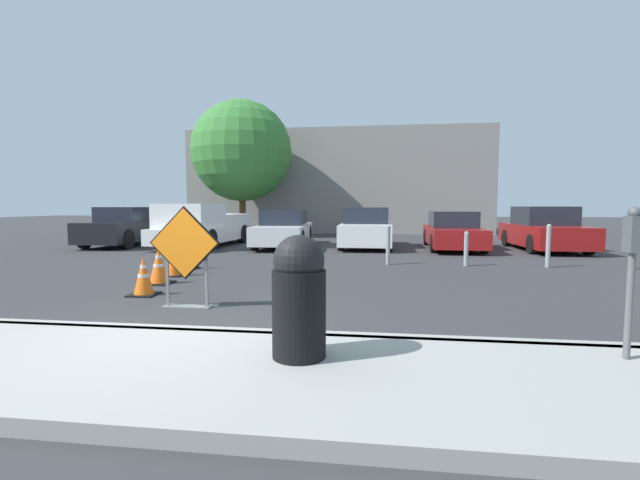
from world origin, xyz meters
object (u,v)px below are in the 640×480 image
object	(u,v)px
traffic_cone_nearest	(144,276)
bollard_nearest	(388,244)
parked_car_nearest	(125,228)
parked_car_second	(284,229)
bollard_fourth	(634,248)
parked_car_fifth	(544,230)
parking_meter	(632,256)
pickup_truck	(201,228)
parked_car_fourth	(453,232)
trash_bin	(299,295)
traffic_cone_second	(159,266)
traffic_cone_third	(174,258)
traffic_cone_fourth	(189,253)
bollard_third	(548,245)
parked_car_third	(366,229)
bollard_second	(466,248)
road_closed_sign	(185,252)

from	to	relation	value
traffic_cone_nearest	bollard_nearest	xyz separation A→B (m)	(4.26, 4.43, 0.22)
parked_car_nearest	parked_car_second	xyz separation A→B (m)	(6.14, 0.45, -0.05)
bollard_fourth	bollard_nearest	bearing A→B (deg)	-180.00
parked_car_fifth	parking_meter	size ratio (longest dim) A/B	3.12
pickup_truck	parked_car_fourth	bearing A→B (deg)	-174.31
bollard_nearest	pickup_truck	bearing A→B (deg)	149.41
parked_car_nearest	bollard_nearest	world-z (taller)	parked_car_nearest
trash_bin	bollard_fourth	distance (m)	10.15
traffic_cone_second	bollard_nearest	distance (m)	5.66
parked_car_fifth	bollard_fourth	xyz separation A→B (m)	(0.44, -4.47, -0.18)
traffic_cone_third	bollard_nearest	size ratio (longest dim) A/B	0.79
traffic_cone_third	parked_car_fifth	bearing A→B (deg)	34.25
traffic_cone_third	traffic_cone_fourth	distance (m)	1.08
traffic_cone_third	traffic_cone_fourth	xyz separation A→B (m)	(-0.13, 1.07, -0.01)
traffic_cone_second	parking_meter	xyz separation A→B (m)	(6.51, -3.72, 0.73)
parked_car_fifth	bollard_third	xyz separation A→B (m)	(-1.53, -4.47, -0.12)
traffic_cone_second	bollard_third	xyz separation A→B (m)	(8.49, 3.37, 0.22)
traffic_cone_third	pickup_truck	size ratio (longest dim) A/B	0.16
parked_car_third	bollard_fourth	xyz separation A→B (m)	(6.58, -4.70, -0.17)
traffic_cone_second	parked_car_fifth	distance (m)	12.72
parked_car_nearest	bollard_fourth	world-z (taller)	parked_car_nearest
traffic_cone_nearest	bollard_third	bearing A→B (deg)	28.36
parked_car_second	bollard_fourth	xyz separation A→B (m)	(9.65, -4.51, -0.14)
bollard_third	traffic_cone_fourth	bearing A→B (deg)	-171.06
pickup_truck	parked_car_second	size ratio (longest dim) A/B	1.10
traffic_cone_nearest	parking_meter	world-z (taller)	parking_meter
parked_car_third	bollard_second	size ratio (longest dim) A/B	4.75
traffic_cone_nearest	parked_car_fifth	world-z (taller)	parked_car_fifth
traffic_cone_third	parked_car_fourth	distance (m)	9.92
bollard_third	trash_bin	bearing A→B (deg)	-123.75
traffic_cone_second	parked_car_nearest	xyz separation A→B (m)	(-5.33, 7.43, 0.35)
road_closed_sign	trash_bin	xyz separation A→B (m)	(2.13, -2.21, -0.13)
bollard_second	bollard_fourth	bearing A→B (deg)	0.00
traffic_cone_third	parked_car_nearest	distance (m)	8.33
traffic_cone_nearest	traffic_cone_second	bearing A→B (deg)	105.25
parking_meter	parked_car_fourth	bearing A→B (deg)	87.82
traffic_cone_nearest	traffic_cone_fourth	distance (m)	3.10
traffic_cone_second	parked_car_nearest	distance (m)	9.15
traffic_cone_second	traffic_cone_fourth	distance (m)	2.01
parked_car_fifth	bollard_second	xyz separation A→B (m)	(-3.50, -4.47, -0.22)
traffic_cone_nearest	bollard_fourth	distance (m)	11.09
parked_car_fifth	traffic_cone_third	bearing A→B (deg)	34.02
road_closed_sign	parked_car_fourth	bearing A→B (deg)	60.24
traffic_cone_nearest	pickup_truck	size ratio (longest dim) A/B	0.13
traffic_cone_nearest	parking_meter	bearing A→B (deg)	-23.14
traffic_cone_third	bollard_third	bearing A→B (deg)	15.84
trash_bin	bollard_nearest	world-z (taller)	trash_bin
traffic_cone_nearest	pickup_truck	world-z (taller)	pickup_truck
parked_car_second	bollard_third	distance (m)	8.91
bollard_fourth	pickup_truck	bearing A→B (deg)	162.41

